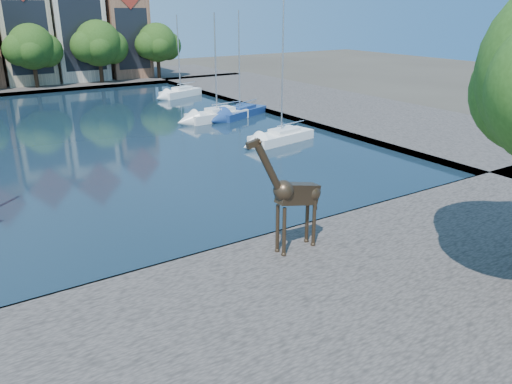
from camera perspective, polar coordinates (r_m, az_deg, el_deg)
ground at (r=20.95m, az=-3.52°, el=-7.27°), size 160.00×160.00×0.00m
water_basin at (r=42.37m, az=-19.79°, el=5.94°), size 38.00×50.00×0.08m
near_quay at (r=15.98m, az=9.42°, el=-16.20°), size 50.00×14.00×0.50m
far_quay at (r=73.44m, az=-25.99°, el=10.93°), size 60.00×16.00×0.50m
right_quay at (r=53.52m, az=7.35°, el=9.99°), size 14.00×52.00×0.50m
townhouse_east_inner at (r=73.12m, az=-25.32°, el=16.94°), size 5.94×9.18×15.79m
townhouse_east_mid at (r=74.36m, az=-20.21°, el=17.92°), size 6.43×9.18×16.65m
townhouse_east_end at (r=76.18m, az=-15.16°, el=17.70°), size 5.44×9.18×14.43m
far_tree_mid_east at (r=67.83m, az=-24.17°, el=14.76°), size 7.02×5.40×7.52m
far_tree_east at (r=69.58m, az=-17.49°, el=15.75°), size 7.54×5.80×7.84m
far_tree_far_east at (r=72.19m, az=-11.15°, el=16.28°), size 6.76×5.20×7.36m
giraffe_statue at (r=19.39m, az=4.20°, el=-0.28°), size 3.40×0.65×4.86m
sailboat_right_a at (r=38.20m, az=2.92°, el=6.58°), size 5.58×2.76×11.17m
sailboat_right_b at (r=47.53m, az=-1.87°, el=9.26°), size 6.32×4.28×9.44m
sailboat_right_c at (r=45.97m, az=-4.49°, el=8.94°), size 5.90×2.56×9.24m
sailboat_right_d at (r=59.07m, az=-8.62°, el=11.31°), size 5.43×3.46×8.91m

